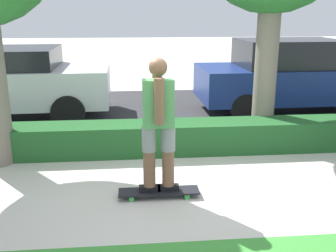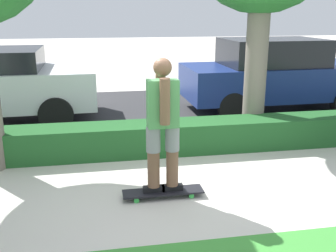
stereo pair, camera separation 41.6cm
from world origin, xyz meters
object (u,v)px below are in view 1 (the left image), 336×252
skater_person (158,123)px  parked_car_middle (291,76)px  skateboard (159,192)px  parked_car_front (13,81)px

skater_person → parked_car_middle: size_ratio=0.39×
skateboard → parked_car_middle: parked_car_middle is taller
parked_car_front → skateboard: bearing=-57.2°
skateboard → parked_car_middle: (3.23, 3.99, 0.75)m
skateboard → parked_car_front: parked_car_front is taller
parked_car_front → parked_car_middle: parked_car_middle is taller
skateboard → parked_car_front: (-2.76, 4.02, 0.72)m
parked_car_front → parked_car_middle: size_ratio=0.95×
skater_person → skateboard: bearing=-1.8°
parked_car_front → parked_car_middle: 5.98m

